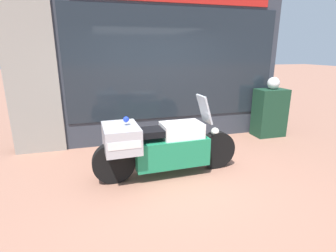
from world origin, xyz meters
TOP-DOWN VIEW (x-y plane):
  - ground_plane at (0.00, 0.00)m, footprint 60.00×60.00m
  - shop_building at (-0.43, 2.00)m, footprint 5.89×0.55m
  - window_display at (0.41, 2.03)m, footprint 4.47×0.30m
  - paramedic_motorcycle at (-0.40, 0.10)m, footprint 2.44×0.76m
  - utility_cabinet at (2.69, 1.47)m, footprint 0.72×0.46m
  - white_helmet at (2.71, 1.48)m, footprint 0.28×0.28m

SIDE VIEW (x-z plane):
  - ground_plane at x=0.00m, z-range 0.00..0.00m
  - window_display at x=0.41m, z-range -0.48..1.39m
  - paramedic_motorcycle at x=-0.40m, z-range -0.12..1.20m
  - utility_cabinet at x=2.69m, z-range 0.00..1.13m
  - white_helmet at x=2.71m, z-range 1.13..1.42m
  - shop_building at x=-0.43m, z-range 0.01..3.34m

